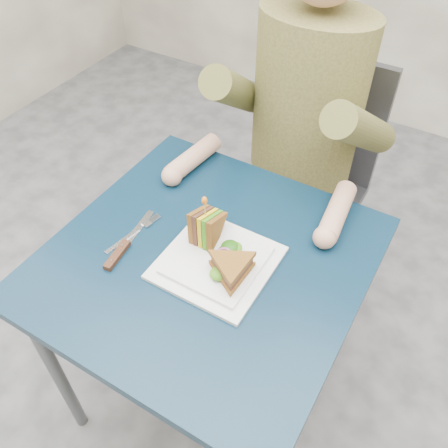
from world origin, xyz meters
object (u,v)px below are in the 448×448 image
Objects in this scene: plate at (217,262)px; sandwich_upright at (206,228)px; chair at (307,168)px; knife at (121,250)px; sandwich_flat at (232,268)px; fork at (132,234)px; table at (207,277)px; diner at (308,89)px.

sandwich_upright is at bearing 142.99° from plate.
knife is at bearing -103.99° from chair.
plate reaches higher than knife.
fork is (-0.29, -0.00, -0.04)m from sandwich_flat.
table is 0.23m from knife.
table is at bearing 169.14° from plate.
sandwich_upright reaches higher than sandwich_flat.
diner is (-0.00, -0.11, 0.37)m from chair.
diner is at bearing 71.17° from fork.
plate is (0.03, -0.01, 0.09)m from table.
sandwich_upright reaches higher than knife.
plate is (0.03, -0.68, 0.20)m from chair.
plate is 0.09m from sandwich_upright.
chair reaches higher than plate.
plate is at bearing 20.86° from knife.
chair reaches higher than sandwich_upright.
sandwich_flat is (0.06, -0.02, 0.04)m from plate.
sandwich_upright is at bearing 38.28° from knife.
fork is at bearing -179.22° from sandwich_flat.
fork is (-0.18, -0.07, -0.05)m from sandwich_upright.
knife reaches higher than table.
diner is 0.59m from plate.
chair is 1.25× the size of diner.
sandwich_flat is at bearing -82.72° from chair.
chair is at bearing 90.00° from table.
table is at bearing -90.00° from chair.
chair is 4.20× the size of knife.
chair is at bearing 73.99° from fork.
knife is (-0.28, -0.06, -0.04)m from sandwich_flat.
table is 0.68m from chair.
diner is at bearing -90.00° from chair.
chair is 3.58× the size of plate.
sandwich_upright is (-0.02, -0.52, -0.13)m from diner.
diner is 4.18× the size of fork.
sandwich_flat is (0.09, -0.03, 0.12)m from table.
knife is at bearing -159.14° from plate.
sandwich_flat is 0.99× the size of fork.
diner is 0.70m from knife.
table is at bearing 25.92° from knife.
sandwich_flat reaches higher than table.
sandwich_upright is at bearing 148.60° from sandwich_flat.
plate is 1.72× the size of sandwich_upright.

